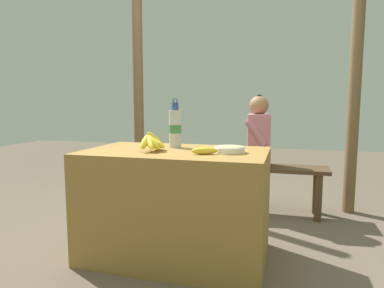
{
  "coord_description": "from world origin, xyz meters",
  "views": [
    {
      "loc": [
        0.72,
        -2.16,
        1.05
      ],
      "look_at": [
        0.1,
        0.05,
        0.78
      ],
      "focal_mm": 32.0,
      "sensor_mm": 36.0,
      "label": 1
    }
  ],
  "objects": [
    {
      "name": "support_post_far",
      "position": [
        1.31,
        1.37,
        1.2
      ],
      "size": [
        0.11,
        0.11,
        2.4
      ],
      "color": "brown",
      "rests_on": "ground_plane"
    },
    {
      "name": "market_counter",
      "position": [
        0.0,
        0.0,
        0.37
      ],
      "size": [
        1.21,
        0.73,
        0.74
      ],
      "color": "olive",
      "rests_on": "ground_plane"
    },
    {
      "name": "banana_bunch_ripe",
      "position": [
        -0.14,
        -0.07,
        0.8
      ],
      "size": [
        0.16,
        0.27,
        0.14
      ],
      "color": "#4C381E",
      "rests_on": "market_counter"
    },
    {
      "name": "loose_banana_front",
      "position": [
        0.23,
        -0.13,
        0.76
      ],
      "size": [
        0.17,
        0.11,
        0.04
      ],
      "rotation": [
        0.0,
        0.0,
        0.4
      ],
      "color": "yellow",
      "rests_on": "market_counter"
    },
    {
      "name": "seated_vendor",
      "position": [
        0.41,
        1.09,
        0.66
      ],
      "size": [
        0.43,
        0.41,
        1.13
      ],
      "rotation": [
        0.0,
        0.0,
        3.26
      ],
      "color": "#473828",
      "rests_on": "ground_plane"
    },
    {
      "name": "support_post_near",
      "position": [
        -0.89,
        1.37,
        1.2
      ],
      "size": [
        0.11,
        0.11,
        2.4
      ],
      "color": "brown",
      "rests_on": "ground_plane"
    },
    {
      "name": "water_bottle",
      "position": [
        -0.05,
        0.14,
        0.88
      ],
      "size": [
        0.09,
        0.09,
        0.35
      ],
      "color": "silver",
      "rests_on": "market_counter"
    },
    {
      "name": "wooden_bench",
      "position": [
        0.21,
        1.13,
        0.39
      ],
      "size": [
        1.78,
        0.32,
        0.46
      ],
      "color": "#4C3823",
      "rests_on": "ground_plane"
    },
    {
      "name": "banana_bunch_green",
      "position": [
        -0.25,
        1.13,
        0.52
      ],
      "size": [
        0.14,
        0.26,
        0.12
      ],
      "color": "#4C381E",
      "rests_on": "wooden_bench"
    },
    {
      "name": "serving_bowl",
      "position": [
        0.37,
        -0.01,
        0.76
      ],
      "size": [
        0.19,
        0.19,
        0.04
      ],
      "color": "white",
      "rests_on": "market_counter"
    },
    {
      "name": "ground_plane",
      "position": [
        0.0,
        0.0,
        0.0
      ],
      "size": [
        12.0,
        12.0,
        0.0
      ],
      "primitive_type": "plane",
      "color": "brown"
    }
  ]
}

